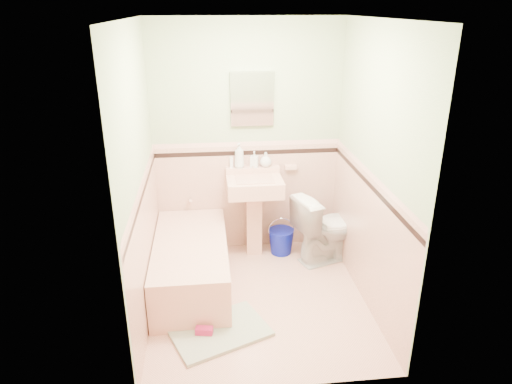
{
  "coord_description": "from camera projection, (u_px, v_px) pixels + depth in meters",
  "views": [
    {
      "loc": [
        -0.44,
        -3.69,
        2.6
      ],
      "look_at": [
        0.0,
        0.25,
        1.0
      ],
      "focal_mm": 32.71,
      "sensor_mm": 36.0,
      "label": 1
    }
  ],
  "objects": [
    {
      "name": "tub_faucet",
      "position": [
        191.0,
        199.0,
        5.08
      ],
      "size": [
        0.04,
        0.12,
        0.04
      ],
      "primitive_type": "cylinder",
      "rotation": [
        1.57,
        0.0,
        0.0
      ],
      "color": "silver",
      "rests_on": "wall_back"
    },
    {
      "name": "cap_right",
      "position": [
        371.0,
        175.0,
        4.06
      ],
      "size": [
        0.0,
        2.2,
        2.2
      ],
      "primitive_type": "plane",
      "rotation": [
        1.57,
        0.0,
        -1.57
      ],
      "color": "beige",
      "rests_on": "ground"
    },
    {
      "name": "accent_front",
      "position": [
        279.0,
        251.0,
        3.0
      ],
      "size": [
        2.0,
        0.0,
        2.0
      ],
      "primitive_type": "plane",
      "rotation": [
        -1.57,
        0.0,
        0.0
      ],
      "color": "black",
      "rests_on": "ground"
    },
    {
      "name": "wainscot_right",
      "position": [
        365.0,
        238.0,
        4.29
      ],
      "size": [
        0.0,
        2.2,
        2.2
      ],
      "primitive_type": "plane",
      "rotation": [
        1.57,
        0.0,
        -1.57
      ],
      "color": "beige",
      "rests_on": "ground"
    },
    {
      "name": "medicine_cabinet",
      "position": [
        252.0,
        99.0,
        4.77
      ],
      "size": [
        0.44,
        0.04,
        0.55
      ],
      "primitive_type": "cube",
      "color": "white",
      "rests_on": "wall_back"
    },
    {
      "name": "toilet",
      "position": [
        328.0,
        227.0,
        4.99
      ],
      "size": [
        0.85,
        0.65,
        0.77
      ],
      "primitive_type": "imported",
      "rotation": [
        0.0,
        0.0,
        1.91
      ],
      "color": "white",
      "rests_on": "floor"
    },
    {
      "name": "sink",
      "position": [
        254.0,
        218.0,
        5.04
      ],
      "size": [
        0.58,
        0.48,
        0.91
      ],
      "primitive_type": null,
      "color": "#E5A992",
      "rests_on": "floor"
    },
    {
      "name": "wall_right",
      "position": [
        373.0,
        171.0,
        4.05
      ],
      "size": [
        0.0,
        2.5,
        2.5
      ],
      "primitive_type": "plane",
      "rotation": [
        1.57,
        0.0,
        -1.57
      ],
      "color": "#EEE5C2",
      "rests_on": "ground"
    },
    {
      "name": "accent_left",
      "position": [
        143.0,
        195.0,
        3.9
      ],
      "size": [
        0.0,
        2.2,
        2.2
      ],
      "primitive_type": "plane",
      "rotation": [
        1.57,
        0.0,
        1.57
      ],
      "color": "black",
      "rests_on": "ground"
    },
    {
      "name": "bath_mat",
      "position": [
        220.0,
        331.0,
        3.96
      ],
      "size": [
        0.93,
        0.79,
        0.03
      ],
      "primitive_type": "cube",
      "rotation": [
        0.0,
        0.0,
        0.4
      ],
      "color": "#96A287",
      "rests_on": "floor"
    },
    {
      "name": "shoe",
      "position": [
        204.0,
        331.0,
        3.9
      ],
      "size": [
        0.15,
        0.09,
        0.06
      ],
      "primitive_type": "cube",
      "rotation": [
        0.0,
        0.0,
        -0.18
      ],
      "color": "#BF1E59",
      "rests_on": "bath_mat"
    },
    {
      "name": "wainscot_back",
      "position": [
        248.0,
        197.0,
        5.2
      ],
      "size": [
        2.0,
        0.0,
        2.0
      ],
      "primitive_type": "plane",
      "rotation": [
        1.57,
        0.0,
        0.0
      ],
      "color": "beige",
      "rests_on": "ground"
    },
    {
      "name": "soap_dish",
      "position": [
        291.0,
        167.0,
        5.09
      ],
      "size": [
        0.13,
        0.07,
        0.04
      ],
      "primitive_type": "cube",
      "color": "#E5A992",
      "rests_on": "wall_back"
    },
    {
      "name": "ceiling",
      "position": [
        260.0,
        19.0,
        3.48
      ],
      "size": [
        2.2,
        2.2,
        0.0
      ],
      "primitive_type": "plane",
      "rotation": [
        3.14,
        0.0,
        0.0
      ],
      "color": "white",
      "rests_on": "ground"
    },
    {
      "name": "soap_bottle_right",
      "position": [
        266.0,
        159.0,
        5.0
      ],
      "size": [
        0.16,
        0.16,
        0.16
      ],
      "primitive_type": "imported",
      "rotation": [
        0.0,
        0.0,
        -0.43
      ],
      "color": "#B2B2B2",
      "rests_on": "sink"
    },
    {
      "name": "accent_right",
      "position": [
        370.0,
        185.0,
        4.1
      ],
      "size": [
        0.0,
        2.2,
        2.2
      ],
      "primitive_type": "plane",
      "rotation": [
        1.57,
        0.0,
        -1.57
      ],
      "color": "black",
      "rests_on": "ground"
    },
    {
      "name": "wall_back",
      "position": [
        247.0,
        141.0,
        4.96
      ],
      "size": [
        2.5,
        0.0,
        2.5
      ],
      "primitive_type": "plane",
      "rotation": [
        1.57,
        0.0,
        0.0
      ],
      "color": "#EEE5C2",
      "rests_on": "ground"
    },
    {
      "name": "sink_faucet",
      "position": [
        253.0,
        170.0,
        4.99
      ],
      "size": [
        0.02,
        0.02,
        0.1
      ],
      "primitive_type": "cylinder",
      "color": "silver",
      "rests_on": "sink"
    },
    {
      "name": "cap_back",
      "position": [
        247.0,
        144.0,
        4.96
      ],
      "size": [
        2.0,
        0.0,
        2.0
      ],
      "primitive_type": "plane",
      "rotation": [
        1.57,
        0.0,
        0.0
      ],
      "color": "beige",
      "rests_on": "ground"
    },
    {
      "name": "cap_left",
      "position": [
        142.0,
        183.0,
        3.86
      ],
      "size": [
        0.0,
        2.2,
        2.2
      ],
      "primitive_type": "plane",
      "rotation": [
        1.57,
        0.0,
        1.57
      ],
      "color": "beige",
      "rests_on": "ground"
    },
    {
      "name": "wainscot_front",
      "position": [
        277.0,
        319.0,
        3.19
      ],
      "size": [
        2.0,
        0.0,
        2.0
      ],
      "primitive_type": "plane",
      "rotation": [
        -1.57,
        0.0,
        0.0
      ],
      "color": "beige",
      "rests_on": "ground"
    },
    {
      "name": "accent_back",
      "position": [
        247.0,
        153.0,
        5.0
      ],
      "size": [
        2.0,
        0.0,
        2.0
      ],
      "primitive_type": "plane",
      "rotation": [
        1.57,
        0.0,
        0.0
      ],
      "color": "black",
      "rests_on": "ground"
    },
    {
      "name": "tube",
      "position": [
        231.0,
        162.0,
        4.97
      ],
      "size": [
        0.05,
        0.05,
        0.12
      ],
      "primitive_type": "cylinder",
      "rotation": [
        0.0,
        0.0,
        0.44
      ],
      "color": "white",
      "rests_on": "sink"
    },
    {
      "name": "soap_bottle_left",
      "position": [
        239.0,
        155.0,
        4.95
      ],
      "size": [
        0.14,
        0.14,
        0.27
      ],
      "primitive_type": "imported",
      "rotation": [
        0.0,
        0.0,
        -0.41
      ],
      "color": "#B2B2B2",
      "rests_on": "sink"
    },
    {
      "name": "cap_front",
      "position": [
        279.0,
        238.0,
        2.96
      ],
      "size": [
        2.0,
        0.0,
        2.0
      ],
      "primitive_type": "plane",
      "rotation": [
        -1.57,
        0.0,
        0.0
      ],
      "color": "beige",
      "rests_on": "ground"
    },
    {
      "name": "wall_left",
      "position": [
        139.0,
        180.0,
        3.85
      ],
      "size": [
        0.0,
        2.5,
        2.5
      ],
      "primitive_type": "plane",
      "rotation": [
        1.57,
        0.0,
        1.57
      ],
      "color": "#EEE5C2",
      "rests_on": "ground"
    },
    {
      "name": "bucket",
      "position": [
        281.0,
        241.0,
        5.2
      ],
      "size": [
        0.31,
        0.31,
        0.28
      ],
      "primitive_type": null,
      "rotation": [
        0.0,
        0.0,
        0.09
      ],
      "color": "#081194",
      "rests_on": "floor"
    },
    {
      "name": "floor",
      "position": [
        259.0,
        299.0,
        4.42
      ],
      "size": [
        2.2,
        2.2,
        0.0
      ],
      "primitive_type": "plane",
      "color": "#EAAF99",
      "rests_on": "ground"
    },
    {
      "name": "wall_front",
      "position": [
        280.0,
        235.0,
        2.94
      ],
      "size": [
        2.5,
        0.0,
        2.5
      ],
      "primitive_type": "plane",
      "rotation": [
        -1.57,
        0.0,
        0.0
      ],
      "color": "#EEE5C2",
      "rests_on": "ground"
    },
    {
      "name": "wainscot_left",
      "position": [
        147.0,
        249.0,
        4.09
      ],
      "size": [
        0.0,
        2.2,
        2.2
      ],
      "primitive_type": "plane",
      "rotation": [
        1.57,
        0.0,
        1.57
      ],
      "color": "beige",
      "rests_on": "ground"
    },
    {
      "name": "soap_bottle_mid",
      "position": [
        254.0,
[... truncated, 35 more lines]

